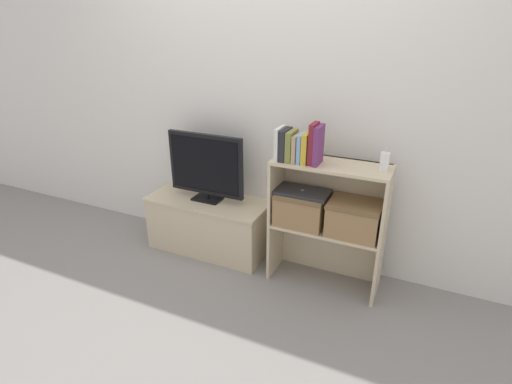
{
  "coord_description": "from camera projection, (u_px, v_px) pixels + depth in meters",
  "views": [
    {
      "loc": [
        1.08,
        -2.19,
        1.72
      ],
      "look_at": [
        0.0,
        0.15,
        0.59
      ],
      "focal_mm": 28.0,
      "sensor_mm": 36.0,
      "label": 1
    }
  ],
  "objects": [
    {
      "name": "tv",
      "position": [
        206.0,
        166.0,
        2.97
      ],
      "size": [
        0.61,
        0.14,
        0.52
      ],
      "color": "black",
      "rests_on": "tv_stand"
    },
    {
      "name": "storage_basket_right",
      "position": [
        354.0,
        217.0,
        2.55
      ],
      "size": [
        0.33,
        0.27,
        0.22
      ],
      "color": "#937047",
      "rests_on": "bookshelf_lower_tier"
    },
    {
      "name": "storage_basket_left",
      "position": [
        302.0,
        207.0,
        2.69
      ],
      "size": [
        0.33,
        0.27,
        0.22
      ],
      "color": "#937047",
      "rests_on": "bookshelf_lower_tier"
    },
    {
      "name": "book_tan",
      "position": [
        297.0,
        148.0,
        2.5
      ],
      "size": [
        0.03,
        0.15,
        0.17
      ],
      "color": "tan",
      "rests_on": "bookshelf_upper_tier"
    },
    {
      "name": "bookshelf_lower_tier",
      "position": [
        327.0,
        244.0,
        2.79
      ],
      "size": [
        0.75,
        0.3,
        0.43
      ],
      "color": "#CCB793",
      "rests_on": "ground_plane"
    },
    {
      "name": "bookshelf_upper_tier",
      "position": [
        332.0,
        185.0,
        2.61
      ],
      "size": [
        0.75,
        0.3,
        0.45
      ],
      "color": "#CCB793",
      "rests_on": "bookshelf_lower_tier"
    },
    {
      "name": "ground_plane",
      "position": [
        247.0,
        273.0,
        2.93
      ],
      "size": [
        16.0,
        16.0,
        0.0
      ],
      "primitive_type": "plane",
      "color": "gray"
    },
    {
      "name": "book_skyblue",
      "position": [
        302.0,
        148.0,
        2.49
      ],
      "size": [
        0.02,
        0.15,
        0.18
      ],
      "color": "#709ECC",
      "rests_on": "bookshelf_upper_tier"
    },
    {
      "name": "book_mustard",
      "position": [
        307.0,
        148.0,
        2.48
      ],
      "size": [
        0.03,
        0.14,
        0.19
      ],
      "color": "gold",
      "rests_on": "bookshelf_upper_tier"
    },
    {
      "name": "book_charcoal",
      "position": [
        285.0,
        144.0,
        2.53
      ],
      "size": [
        0.04,
        0.15,
        0.2
      ],
      "color": "#232328",
      "rests_on": "bookshelf_upper_tier"
    },
    {
      "name": "book_maroon",
      "position": [
        313.0,
        144.0,
        2.45
      ],
      "size": [
        0.03,
        0.12,
        0.26
      ],
      "color": "maroon",
      "rests_on": "bookshelf_upper_tier"
    },
    {
      "name": "book_olive",
      "position": [
        292.0,
        146.0,
        2.51
      ],
      "size": [
        0.04,
        0.15,
        0.19
      ],
      "color": "olive",
      "rests_on": "bookshelf_upper_tier"
    },
    {
      "name": "book_plum",
      "position": [
        319.0,
        145.0,
        2.44
      ],
      "size": [
        0.03,
        0.14,
        0.24
      ],
      "color": "#6B2D66",
      "rests_on": "bookshelf_upper_tier"
    },
    {
      "name": "wall_back",
      "position": [
        272.0,
        99.0,
        2.8
      ],
      "size": [
        10.0,
        0.05,
        2.4
      ],
      "color": "silver",
      "rests_on": "ground_plane"
    },
    {
      "name": "laptop",
      "position": [
        302.0,
        192.0,
        2.64
      ],
      "size": [
        0.36,
        0.21,
        0.02
      ],
      "color": "#2D2D33",
      "rests_on": "storage_basket_left"
    },
    {
      "name": "book_ivory",
      "position": [
        280.0,
        143.0,
        2.54
      ],
      "size": [
        0.02,
        0.15,
        0.21
      ],
      "color": "silver",
      "rests_on": "bookshelf_upper_tier"
    },
    {
      "name": "baby_monitor",
      "position": [
        385.0,
        162.0,
        2.35
      ],
      "size": [
        0.05,
        0.03,
        0.14
      ],
      "color": "white",
      "rests_on": "bookshelf_upper_tier"
    },
    {
      "name": "tv_stand",
      "position": [
        209.0,
        224.0,
        3.17
      ],
      "size": [
        0.95,
        0.4,
        0.44
      ],
      "color": "#CCB793",
      "rests_on": "ground_plane"
    }
  ]
}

